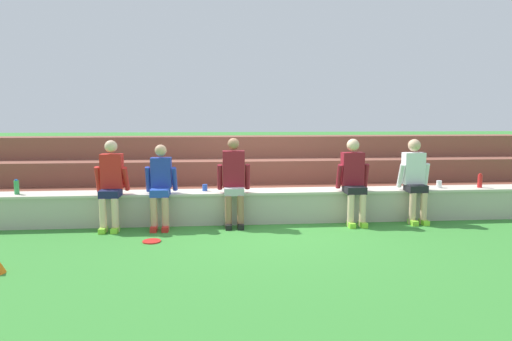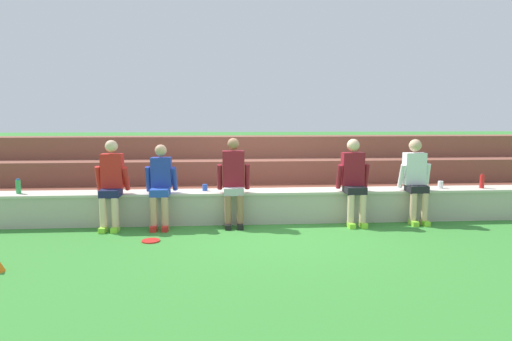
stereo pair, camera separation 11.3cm
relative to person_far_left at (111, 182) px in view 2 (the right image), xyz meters
The scene contains 13 objects.
ground_plane 2.63m from the person_far_left, ahead, with size 80.00×80.00×0.00m, color #388433.
stone_seating_wall 2.57m from the person_far_left, ahead, with size 9.47×0.52×0.54m.
brick_bleachers 3.25m from the person_far_left, 39.05° to the left, with size 12.23×2.03×1.37m.
person_far_left is the anchor object (origin of this frame).
person_left_of_center 0.78m from the person_far_left, ahead, with size 0.51×0.58×1.35m.
person_center 1.96m from the person_far_left, ahead, with size 0.54×0.49×1.45m.
person_right_of_center 3.97m from the person_far_left, ahead, with size 0.54×0.55×1.43m.
person_far_right 5.04m from the person_far_left, ahead, with size 0.53×0.50×1.42m.
water_bottle_near_left 1.59m from the person_far_left, behind, with size 0.08×0.08×0.25m.
water_bottle_mid_right 6.36m from the person_far_left, ahead, with size 0.08×0.08×0.25m.
plastic_cup_right_end 5.63m from the person_far_left, ahead, with size 0.09×0.09×0.13m, color white.
plastic_cup_middle 1.52m from the person_far_left, 11.85° to the left, with size 0.09×0.09×0.11m, color blue.
frisbee 1.33m from the person_far_left, 47.97° to the right, with size 0.26×0.26×0.02m, color red.
Camera 2 is at (-0.69, -7.04, 1.82)m, focal length 30.34 mm.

